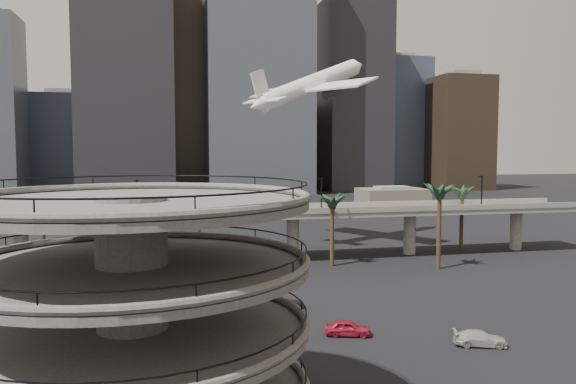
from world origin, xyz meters
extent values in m
cylinder|color=#504D4B|center=(-13.00, -4.00, 8.00)|extent=(4.40, 4.40, 16.50)
torus|color=black|center=(-13.00, -4.00, 5.05)|extent=(21.80, 21.80, 0.10)
cylinder|color=#504D4B|center=(-13.00, -4.00, 7.78)|extent=(22.00, 22.00, 0.45)
torus|color=#504D4B|center=(-13.00, -4.00, 8.25)|extent=(22.20, 22.20, 0.50)
torus|color=black|center=(-13.00, -4.00, 9.05)|extent=(21.80, 21.80, 0.10)
cylinder|color=#504D4B|center=(-13.00, -4.00, 11.78)|extent=(22.00, 22.00, 0.45)
torus|color=#504D4B|center=(-13.00, -4.00, 12.25)|extent=(22.20, 22.20, 0.50)
torus|color=black|center=(-13.00, -4.00, 13.05)|extent=(21.80, 21.80, 0.10)
cylinder|color=#504D4B|center=(-13.00, -4.00, 15.78)|extent=(22.00, 22.00, 0.45)
torus|color=#504D4B|center=(-13.00, -4.00, 16.25)|extent=(22.20, 22.20, 0.50)
torus|color=black|center=(-13.00, -4.00, 17.05)|extent=(21.80, 21.80, 0.10)
cube|color=#67635C|center=(0.00, 55.00, 8.00)|extent=(130.00, 9.00, 0.90)
cube|color=#67635C|center=(0.00, 50.50, 8.90)|extent=(130.00, 0.30, 1.00)
cube|color=#67635C|center=(0.00, 59.50, 8.90)|extent=(130.00, 0.30, 1.00)
cylinder|color=#67635C|center=(-33.00, 55.00, 3.80)|extent=(2.20, 2.20, 8.00)
cylinder|color=#67635C|center=(-11.00, 55.00, 3.80)|extent=(2.20, 2.20, 8.00)
cylinder|color=#67635C|center=(11.00, 55.00, 3.80)|extent=(2.20, 2.20, 8.00)
cylinder|color=#67635C|center=(33.00, 55.00, 3.80)|extent=(2.20, 2.20, 8.00)
cylinder|color=#67635C|center=(55.00, 55.00, 3.80)|extent=(2.20, 2.20, 8.00)
cylinder|color=black|center=(-15.00, 51.00, 11.50)|extent=(0.24, 0.24, 6.00)
cylinder|color=black|center=(15.00, 51.00, 11.50)|extent=(0.24, 0.24, 6.00)
cylinder|color=black|center=(45.00, 51.00, 11.50)|extent=(0.24, 0.24, 6.00)
cylinder|color=#412D1C|center=(-6.00, 44.00, 6.08)|extent=(0.70, 0.70, 12.15)
ellipsoid|color=#193820|center=(-6.00, 44.00, 12.55)|extent=(4.40, 4.40, 2.00)
cylinder|color=#412D1C|center=(16.00, 48.00, 5.40)|extent=(0.70, 0.70, 10.80)
ellipsoid|color=#193820|center=(16.00, 48.00, 11.20)|extent=(4.40, 4.40, 2.00)
cylinder|color=#412D1C|center=(32.00, 42.00, 6.30)|extent=(0.70, 0.70, 12.60)
ellipsoid|color=#193820|center=(32.00, 42.00, 13.00)|extent=(4.40, 4.40, 2.00)
cylinder|color=#412D1C|center=(44.00, 56.00, 5.62)|extent=(0.70, 0.70, 11.25)
ellipsoid|color=#193820|center=(44.00, 56.00, 11.65)|extent=(4.40, 4.40, 2.00)
cylinder|color=#412D1C|center=(-28.00, 46.00, 5.85)|extent=(0.70, 0.70, 11.70)
ellipsoid|color=#193820|center=(-28.00, 46.00, 12.10)|extent=(4.40, 4.40, 2.00)
cube|color=brown|center=(-45.00, 140.00, 2.75)|extent=(28.00, 18.00, 5.50)
cube|color=#67635C|center=(-45.00, 140.00, 5.90)|extent=(14.00, 9.00, 0.80)
cube|color=brown|center=(22.00, 150.00, 2.50)|extent=(24.00, 16.00, 5.00)
cube|color=#67635C|center=(22.00, 150.00, 5.40)|extent=(12.00, 8.00, 0.80)
cube|color=brown|center=(65.00, 138.00, 3.00)|extent=(22.00, 15.00, 6.00)
cube|color=#67635C|center=(65.00, 138.00, 6.40)|extent=(11.00, 7.50, 0.80)
cube|color=#384357|center=(-55.00, 245.00, 22.46)|extent=(30.00, 30.00, 44.93)
cube|color=#67635C|center=(-55.00, 245.00, 46.13)|extent=(16.50, 16.50, 2.40)
cube|color=black|center=(-25.00, 200.00, 51.48)|extent=(38.00, 30.00, 102.95)
cube|color=black|center=(5.00, 225.00, 42.12)|extent=(28.00, 26.00, 84.23)
cube|color=#67635C|center=(5.00, 225.00, 85.43)|extent=(15.40, 14.30, 2.40)
cube|color=#444750|center=(30.00, 205.00, 56.16)|extent=(45.00, 32.00, 112.31)
cube|color=gray|center=(55.00, 240.00, 19.65)|extent=(24.00, 24.00, 39.31)
cube|color=#67635C|center=(55.00, 240.00, 40.51)|extent=(13.20, 13.20, 2.40)
cube|color=black|center=(78.00, 215.00, 44.46)|extent=(30.00, 28.00, 88.91)
cube|color=#384357|center=(105.00, 235.00, 32.76)|extent=(34.00, 30.00, 65.52)
cube|color=#67635C|center=(105.00, 235.00, 66.72)|extent=(18.70, 16.50, 2.40)
cube|color=black|center=(130.00, 210.00, 27.14)|extent=(26.00, 26.00, 54.28)
cube|color=#67635C|center=(130.00, 210.00, 55.48)|extent=(14.30, 14.30, 2.40)
cube|color=gray|center=(18.00, 260.00, 17.78)|extent=(22.00, 22.00, 35.57)
cube|color=#67635C|center=(18.00, 260.00, 36.77)|extent=(12.10, 12.10, 2.40)
cylinder|color=white|center=(17.97, 68.68, 32.11)|extent=(24.79, 17.06, 12.32)
cone|color=white|center=(30.13, 76.14, 37.10)|extent=(5.57, 5.28, 4.44)
cone|color=white|center=(5.81, 61.23, 27.13)|extent=(5.25, 4.88, 4.07)
cube|color=white|center=(17.35, 68.30, 31.24)|extent=(20.48, 28.12, 2.41)
cube|color=white|center=(7.27, 62.13, 28.14)|extent=(7.05, 9.51, 1.00)
cube|color=white|center=(6.50, 61.65, 30.72)|extent=(4.20, 2.75, 6.09)
cylinder|color=#26262B|center=(15.32, 73.35, 30.11)|extent=(4.86, 4.02, 3.19)
cylinder|color=#26262B|center=(20.93, 64.21, 30.11)|extent=(4.86, 4.02, 3.19)
imported|color=#B01934|center=(7.32, 14.24, 0.80)|extent=(5.06, 3.16, 1.61)
imported|color=#232228|center=(3.17, 24.66, 0.69)|extent=(4.41, 2.49, 1.37)
imported|color=#B1B1AD|center=(19.00, 8.55, 0.74)|extent=(5.47, 3.61, 1.47)
camera|label=1|loc=(-11.03, -39.59, 19.12)|focal=35.00mm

